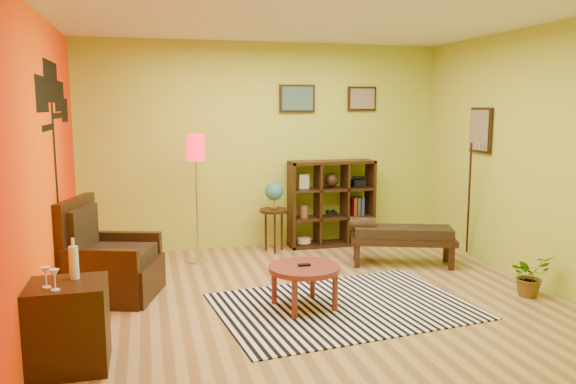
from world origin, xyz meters
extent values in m
plane|color=tan|center=(0.00, 0.00, 0.00)|extent=(5.00, 5.00, 0.00)
cube|color=#B4C538|center=(0.00, 2.25, 1.40)|extent=(5.00, 0.04, 2.80)
cube|color=#B4C538|center=(0.00, -2.25, 1.40)|extent=(5.00, 0.04, 2.80)
cube|color=#B4C538|center=(-2.50, 0.00, 1.40)|extent=(0.04, 4.50, 2.80)
cube|color=#B4C538|center=(2.50, 0.00, 1.40)|extent=(0.04, 4.50, 2.80)
cube|color=white|center=(0.00, 0.00, 2.80)|extent=(5.00, 4.50, 0.04)
cube|color=#FF4A00|center=(-2.48, 0.00, 1.40)|extent=(0.01, 4.45, 2.75)
cube|color=black|center=(-2.46, 0.55, 1.05)|extent=(0.01, 0.14, 2.10)
cube|color=black|center=(-2.46, 0.05, 2.05)|extent=(0.01, 0.65, 0.32)
cube|color=black|center=(-2.46, 0.60, 2.18)|extent=(0.01, 0.85, 0.40)
cube|color=black|center=(-2.46, 1.10, 2.05)|extent=(0.01, 0.70, 0.32)
cube|color=black|center=(-2.46, 1.45, 1.90)|extent=(0.01, 0.50, 0.26)
cube|color=black|center=(0.45, 2.22, 2.05)|extent=(0.50, 0.03, 0.38)
cube|color=#4C7161|center=(0.45, 2.19, 2.05)|extent=(0.44, 0.01, 0.32)
cube|color=black|center=(1.40, 2.22, 2.05)|extent=(0.42, 0.03, 0.34)
cube|color=#978764|center=(1.40, 2.19, 2.05)|extent=(0.36, 0.01, 0.28)
cube|color=black|center=(2.47, 0.90, 1.65)|extent=(0.03, 0.44, 0.56)
cube|color=#978764|center=(2.44, 0.90, 1.65)|extent=(0.01, 0.38, 0.50)
cylinder|color=black|center=(2.35, 0.90, 0.78)|extent=(0.23, 0.34, 1.46)
cone|color=silver|center=(2.35, 0.75, 1.52)|extent=(0.08, 0.09, 0.16)
cube|color=white|center=(0.23, -0.35, 0.01)|extent=(2.60, 1.96, 0.01)
cylinder|color=maroon|center=(-0.16, -0.29, 0.40)|extent=(0.69, 0.69, 0.05)
cylinder|color=maroon|center=(0.01, -0.03, 0.19)|extent=(0.06, 0.06, 0.37)
cylinder|color=maroon|center=(-0.42, -0.13, 0.19)|extent=(0.06, 0.06, 0.37)
cylinder|color=maroon|center=(0.10, -0.45, 0.19)|extent=(0.06, 0.06, 0.37)
cylinder|color=maroon|center=(-0.32, -0.55, 0.19)|extent=(0.06, 0.06, 0.37)
cube|color=black|center=(-0.16, -0.29, 0.43)|extent=(0.12, 0.05, 0.02)
cube|color=black|center=(-1.94, 0.51, 0.19)|extent=(1.02, 1.01, 0.37)
cube|color=black|center=(-2.32, 0.63, 0.51)|extent=(0.33, 0.79, 1.03)
cube|color=black|center=(-2.06, 0.15, 0.30)|extent=(0.74, 0.31, 0.60)
cube|color=black|center=(-1.83, 0.88, 0.30)|extent=(0.74, 0.31, 0.60)
cube|color=tan|center=(-1.92, 0.50, 0.44)|extent=(0.81, 0.80, 0.13)
cube|color=tan|center=(-2.25, 0.61, 0.70)|extent=(0.26, 0.59, 0.47)
cube|color=black|center=(-2.20, -1.07, 0.33)|extent=(0.56, 0.51, 0.66)
cylinder|color=white|center=(-2.15, -0.97, 0.78)|extent=(0.07, 0.07, 0.25)
cylinder|color=white|center=(-2.15, -0.97, 0.94)|extent=(0.02, 0.02, 0.07)
cylinder|color=white|center=(-2.32, -1.15, 0.66)|extent=(0.06, 0.06, 0.01)
cylinder|color=white|center=(-2.32, -1.15, 0.71)|extent=(0.01, 0.01, 0.09)
cone|color=white|center=(-2.32, -1.15, 0.78)|extent=(0.07, 0.07, 0.06)
cylinder|color=white|center=(-2.25, -1.23, 0.66)|extent=(0.06, 0.06, 0.01)
cylinder|color=white|center=(-2.25, -1.23, 0.71)|extent=(0.01, 0.01, 0.09)
cone|color=white|center=(-2.25, -1.23, 0.78)|extent=(0.07, 0.07, 0.06)
cylinder|color=silver|center=(-1.01, 1.60, 0.01)|extent=(0.24, 0.24, 0.03)
cylinder|color=silver|center=(-1.01, 1.60, 0.75)|extent=(0.02, 0.02, 1.49)
cylinder|color=red|center=(-1.01, 1.60, 1.45)|extent=(0.23, 0.23, 0.33)
cylinder|color=black|center=(0.04, 1.89, 0.56)|extent=(0.39, 0.39, 0.04)
cylinder|color=black|center=(0.16, 1.94, 0.27)|extent=(0.03, 0.03, 0.54)
cylinder|color=black|center=(-0.06, 1.97, 0.27)|extent=(0.03, 0.03, 0.54)
cylinder|color=black|center=(0.02, 1.77, 0.27)|extent=(0.03, 0.03, 0.54)
cylinder|color=gold|center=(0.04, 1.89, 0.60)|extent=(0.10, 0.10, 0.02)
cylinder|color=gold|center=(0.04, 1.89, 0.66)|extent=(0.02, 0.02, 0.10)
sphere|color=#1B639E|center=(0.04, 1.89, 0.82)|extent=(0.24, 0.24, 0.24)
cube|color=black|center=(0.32, 2.03, 0.60)|extent=(0.04, 0.35, 1.20)
cube|color=black|center=(1.48, 2.03, 0.60)|extent=(0.04, 0.35, 1.20)
cube|color=black|center=(0.90, 2.03, 0.02)|extent=(1.20, 0.35, 0.04)
cube|color=black|center=(0.90, 2.03, 1.18)|extent=(1.20, 0.35, 0.04)
cube|color=black|center=(0.70, 2.03, 0.60)|extent=(0.03, 0.33, 1.12)
cube|color=black|center=(1.10, 2.03, 0.60)|extent=(0.03, 0.33, 1.12)
cube|color=black|center=(0.90, 2.03, 0.40)|extent=(1.12, 0.33, 0.03)
cube|color=black|center=(0.90, 2.03, 0.80)|extent=(1.12, 0.33, 0.03)
cylinder|color=#C4BA91|center=(0.50, 2.03, 0.09)|extent=(0.20, 0.20, 0.07)
sphere|color=black|center=(0.90, 2.03, 0.93)|extent=(0.20, 0.20, 0.20)
cube|color=black|center=(1.30, 2.03, 0.87)|extent=(0.18, 0.15, 0.10)
cylinder|color=black|center=(0.86, 2.03, 0.47)|extent=(0.06, 0.12, 0.06)
cylinder|color=black|center=(0.94, 2.03, 0.47)|extent=(0.06, 0.12, 0.06)
ellipsoid|color=#384C26|center=(1.30, 2.03, 0.10)|extent=(0.18, 0.18, 0.09)
cylinder|color=brown|center=(0.50, 2.03, 0.50)|extent=(0.12, 0.12, 0.18)
cube|color=#C4BA91|center=(0.50, 2.03, 0.92)|extent=(0.14, 0.03, 0.20)
cube|color=maroon|center=(1.23, 2.03, 0.54)|extent=(0.04, 0.18, 0.26)
cube|color=#1E4C1E|center=(1.28, 2.03, 0.54)|extent=(0.04, 0.18, 0.26)
cube|color=navy|center=(1.34, 2.03, 0.54)|extent=(0.04, 0.18, 0.26)
cube|color=black|center=(1.44, 0.86, 0.32)|extent=(1.34, 0.85, 0.07)
cube|color=tan|center=(1.44, 0.86, 0.42)|extent=(1.24, 0.77, 0.13)
cylinder|color=tan|center=(0.97, 1.03, 0.51)|extent=(0.35, 0.26, 0.16)
cube|color=black|center=(2.02, 0.85, 0.14)|extent=(0.08, 0.08, 0.28)
cube|color=black|center=(0.97, 1.22, 0.14)|extent=(0.08, 0.08, 0.28)
cube|color=black|center=(1.90, 0.50, 0.14)|extent=(0.08, 0.08, 0.28)
cube|color=black|center=(0.85, 0.88, 0.14)|extent=(0.08, 0.08, 0.28)
imported|color=#26661E|center=(2.20, -0.52, 0.17)|extent=(0.42, 0.46, 0.34)
camera|label=1|loc=(-1.60, -5.32, 1.94)|focal=35.00mm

